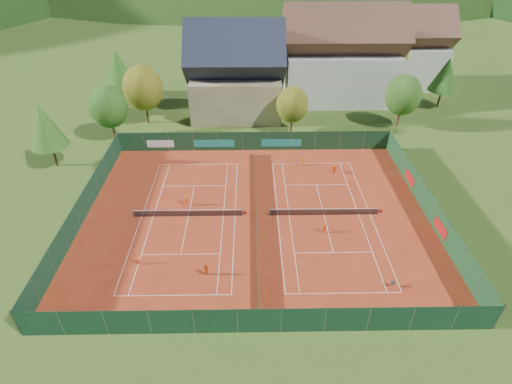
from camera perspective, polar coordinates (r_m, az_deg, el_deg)
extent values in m
plane|color=#355219|center=(47.10, 0.04, -3.41)|extent=(600.00, 600.00, 0.00)
cube|color=#9E2F17|center=(47.08, 0.04, -3.38)|extent=(40.00, 32.00, 0.01)
cube|color=white|center=(57.37, -8.19, 3.93)|extent=(10.97, 0.06, 0.00)
cube|color=white|center=(39.14, -11.83, -14.24)|extent=(10.97, 0.06, 0.00)
cube|color=white|center=(48.80, -16.03, -3.40)|extent=(0.06, 23.77, 0.00)
cube|color=white|center=(47.11, -3.03, -3.40)|extent=(0.06, 23.77, 0.00)
cube|color=white|center=(48.46, -14.46, -3.41)|extent=(0.06, 23.77, 0.00)
cube|color=white|center=(47.19, -4.69, -3.41)|extent=(0.06, 23.77, 0.00)
cube|color=white|center=(52.77, -8.80, 0.88)|extent=(8.23, 0.06, 0.00)
cube|color=white|center=(42.87, -10.70, -8.72)|extent=(8.23, 0.06, 0.00)
cube|color=white|center=(47.65, -9.64, -3.42)|extent=(0.06, 12.80, 0.00)
cube|color=white|center=(57.54, 7.85, 4.07)|extent=(10.97, 0.06, 0.00)
cube|color=white|center=(39.39, 12.41, -13.93)|extent=(10.97, 0.06, 0.00)
cube|color=white|center=(47.18, 3.10, -3.34)|extent=(0.06, 23.77, 0.00)
cube|color=white|center=(49.14, 15.99, -3.09)|extent=(0.06, 23.77, 0.00)
cube|color=white|center=(47.29, 4.76, -3.32)|extent=(0.06, 23.77, 0.00)
cube|color=white|center=(48.76, 14.44, -3.13)|extent=(0.06, 23.77, 0.00)
cube|color=white|center=(52.96, 8.61, 1.03)|extent=(8.23, 0.06, 0.00)
cube|color=white|center=(43.10, 11.00, -8.48)|extent=(8.23, 0.06, 0.00)
cube|color=white|center=(47.85, 9.68, -3.24)|extent=(0.06, 12.80, 0.00)
cylinder|color=#59595B|center=(48.76, -17.16, -2.93)|extent=(0.10, 0.10, 1.02)
cylinder|color=#59595B|center=(46.78, -1.92, -2.92)|extent=(0.10, 0.10, 1.02)
cube|color=black|center=(47.38, -9.70, -3.00)|extent=(12.80, 0.02, 0.86)
cube|color=white|center=(47.12, -9.75, -2.58)|extent=(12.80, 0.04, 0.06)
cube|color=red|center=(46.81, -1.62, -2.97)|extent=(0.40, 0.04, 0.40)
cylinder|color=#59595B|center=(46.82, 2.00, -2.88)|extent=(0.10, 0.10, 1.02)
cylinder|color=#59595B|center=(49.12, 17.10, -2.61)|extent=(0.10, 0.10, 1.02)
cube|color=black|center=(47.58, 9.73, -2.81)|extent=(12.80, 0.02, 0.86)
cube|color=white|center=(47.32, 9.78, -2.40)|extent=(12.80, 0.04, 0.06)
cube|color=red|center=(49.23, 17.37, -2.66)|extent=(0.40, 0.04, 0.40)
cube|color=#13341E|center=(46.78, 0.04, -2.91)|extent=(0.03, 28.80, 1.00)
cube|color=#14371D|center=(59.77, -0.21, 7.28)|extent=(40.00, 0.04, 3.00)
cube|color=teal|center=(60.09, -5.98, 6.92)|extent=(6.00, 0.03, 1.20)
cube|color=teal|center=(60.03, 3.64, 7.02)|extent=(6.00, 0.03, 1.20)
cube|color=silver|center=(61.33, -13.50, 6.72)|extent=(4.00, 0.03, 1.20)
cube|color=#143720|center=(34.69, 0.49, -17.93)|extent=(40.00, 0.04, 3.00)
cube|color=#153A24|center=(50.07, -23.51, -1.98)|extent=(0.04, 32.00, 3.00)
cube|color=#153B1D|center=(50.56, 23.35, -1.56)|extent=(0.04, 32.00, 3.00)
cube|color=#B21414|center=(47.86, 24.83, -4.68)|extent=(0.03, 3.00, 1.20)
cube|color=#B21414|center=(55.23, 21.10, 1.87)|extent=(0.03, 3.00, 1.20)
cube|color=#C5B38B|center=(71.77, -2.83, 13.85)|extent=(15.00, 12.00, 7.00)
cube|color=#1E2333|center=(69.72, -2.99, 18.84)|extent=(16.20, 12.00, 12.00)
cube|color=silver|center=(78.81, 11.77, 15.90)|extent=(20.00, 11.00, 9.00)
cube|color=brown|center=(76.86, 12.45, 21.01)|extent=(21.60, 11.00, 11.00)
cube|color=silver|center=(90.16, 19.86, 16.68)|extent=(16.00, 10.00, 8.00)
cube|color=brown|center=(88.57, 20.73, 20.63)|extent=(17.28, 10.00, 10.00)
cylinder|color=#4C361B|center=(66.89, -19.67, 8.23)|extent=(0.36, 0.36, 2.80)
ellipsoid|color=#265819|center=(65.34, -20.35, 11.36)|extent=(5.72, 5.72, 6.58)
cylinder|color=#412D17|center=(70.92, -15.29, 10.71)|extent=(0.36, 0.36, 3.15)
ellipsoid|color=olive|center=(69.30, -15.87, 14.10)|extent=(6.44, 6.44, 7.40)
cylinder|color=#4C361B|center=(79.60, -18.41, 12.95)|extent=(0.36, 0.36, 3.50)
cone|color=#26611B|center=(78.03, -19.10, 16.33)|extent=(5.60, 5.60, 6.50)
cylinder|color=#4E311B|center=(65.59, 5.04, 9.50)|extent=(0.36, 0.36, 2.45)
ellipsoid|color=olive|center=(64.18, 5.20, 12.33)|extent=(5.01, 5.01, 5.76)
cylinder|color=#4D311B|center=(71.38, 19.66, 9.90)|extent=(0.36, 0.36, 2.80)
ellipsoid|color=#295518|center=(69.92, 20.30, 12.86)|extent=(5.72, 5.72, 6.58)
cylinder|color=#49301A|center=(81.96, 24.72, 12.02)|extent=(0.36, 0.36, 3.15)
cone|color=#215317|center=(80.56, 25.51, 14.94)|extent=(5.04, 5.04, 5.85)
cylinder|color=#463219|center=(62.53, -26.86, 4.68)|extent=(0.36, 0.36, 3.15)
cone|color=#2D611B|center=(60.68, -27.97, 8.34)|extent=(5.04, 5.04, 5.85)
cylinder|color=#482F19|center=(85.94, 17.78, 14.63)|extent=(0.36, 0.36, 3.50)
ellipsoid|color=olive|center=(84.48, 18.41, 17.79)|extent=(7.15, 7.15, 8.22)
ellipsoid|color=#193210|center=(344.66, 0.96, 22.82)|extent=(440.00, 440.00, 242.00)
cylinder|color=slate|center=(40.70, 18.78, -12.51)|extent=(0.02, 0.02, 0.80)
cylinder|color=slate|center=(40.80, 19.19, -12.48)|extent=(0.02, 0.02, 0.80)
cylinder|color=slate|center=(40.89, 18.66, -12.21)|extent=(0.02, 0.02, 0.80)
cylinder|color=slate|center=(40.99, 19.06, -12.17)|extent=(0.02, 0.02, 0.80)
cube|color=slate|center=(40.74, 18.96, -12.20)|extent=(0.34, 0.34, 0.30)
ellipsoid|color=#CCD833|center=(40.72, 18.97, -12.17)|extent=(0.28, 0.28, 0.16)
sphere|color=#CCD833|center=(42.30, -14.45, -10.04)|extent=(0.07, 0.07, 0.07)
sphere|color=#CCD833|center=(38.26, 8.49, -15.19)|extent=(0.07, 0.07, 0.07)
sphere|color=#CCD833|center=(48.40, 3.53, -2.20)|extent=(0.07, 0.07, 0.07)
imported|color=#FC5B16|center=(42.40, -16.52, -9.28)|extent=(0.46, 0.32, 1.19)
imported|color=#E95614|center=(39.80, -7.17, -11.03)|extent=(0.87, 0.79, 1.46)
imported|color=#DE5513|center=(49.01, -9.84, -1.15)|extent=(1.12, 0.94, 1.51)
imported|color=#FD5F16|center=(44.93, 9.77, -5.10)|extent=(0.69, 0.83, 1.32)
imported|color=#D35A12|center=(56.58, 6.59, 4.35)|extent=(0.67, 0.46, 1.30)
imported|color=orange|center=(55.49, 11.10, 3.19)|extent=(1.19, 0.58, 1.23)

